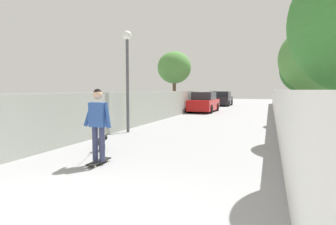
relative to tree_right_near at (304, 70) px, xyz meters
The scene contains 12 objects.
ground_plane 5.15m from the tree_right_near, 76.89° to the left, with size 80.00×80.00×0.00m, color gray.
wall_left 7.79m from the tree_right_near, 97.59° to the left, with size 48.00×0.30×1.62m, color #999E93.
fence_right 2.33m from the tree_right_near, 132.77° to the left, with size 48.00×0.30×1.72m, color white.
tree_right_near is the anchor object (origin of this frame).
tree_left_far 10.49m from the tree_right_near, 55.00° to the left, with size 2.59×2.59×4.67m.
tree_right_distant 5.50m from the tree_right_near, behind, with size 2.60×2.60×3.84m.
lamp_post 8.66m from the tree_right_near, 126.58° to the left, with size 0.36×0.36×4.06m.
skateboard 11.64m from the tree_right_near, 152.58° to the left, with size 0.80×0.21×0.08m.
person_skateboarder 11.46m from the tree_right_near, 152.58° to the left, with size 0.22×0.71×1.66m.
dog 10.86m from the tree_right_near, 145.46° to the left, with size 1.66×0.90×1.06m.
car_near 9.42m from the tree_right_near, 43.60° to the left, with size 4.35×1.80×1.54m.
car_far 17.56m from the tree_right_near, 21.35° to the left, with size 4.14×1.80×1.54m.
Camera 1 is at (-2.88, -2.76, 1.72)m, focal length 31.56 mm.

